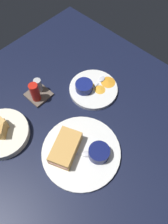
# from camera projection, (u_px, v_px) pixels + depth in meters

# --- Properties ---
(ground_plane) EXTENTS (1.10, 1.10, 0.03)m
(ground_plane) POSITION_uv_depth(u_px,v_px,m) (69.00, 134.00, 0.82)
(ground_plane) COLOR black
(plate_sandwich_main) EXTENTS (0.28, 0.28, 0.02)m
(plate_sandwich_main) POSITION_uv_depth(u_px,v_px,m) (81.00, 152.00, 0.76)
(plate_sandwich_main) COLOR silver
(plate_sandwich_main) RESTS_ON ground_plane
(sandwich_half_near) EXTENTS (0.15, 0.12, 0.05)m
(sandwich_half_near) POSITION_uv_depth(u_px,v_px,m) (66.00, 148.00, 0.73)
(sandwich_half_near) COLOR tan
(sandwich_half_near) RESTS_ON plate_sandwich_main
(ramekin_dark_sauce) EXTENTS (0.07, 0.07, 0.04)m
(ramekin_dark_sauce) POSITION_uv_depth(u_px,v_px,m) (99.00, 153.00, 0.73)
(ramekin_dark_sauce) COLOR #0C144C
(ramekin_dark_sauce) RESTS_ON plate_sandwich_main
(spoon_by_dark_ramekin) EXTENTS (0.08, 0.08, 0.01)m
(spoon_by_dark_ramekin) POSITION_uv_depth(u_px,v_px,m) (82.00, 154.00, 0.74)
(spoon_by_dark_ramekin) COLOR silver
(spoon_by_dark_ramekin) RESTS_ON plate_sandwich_main
(plate_chips_companion) EXTENTS (0.20, 0.20, 0.02)m
(plate_chips_companion) POSITION_uv_depth(u_px,v_px,m) (93.00, 89.00, 0.90)
(plate_chips_companion) COLOR silver
(plate_chips_companion) RESTS_ON ground_plane
(ramekin_light_gravy) EXTENTS (0.07, 0.07, 0.03)m
(ramekin_light_gravy) POSITION_uv_depth(u_px,v_px,m) (84.00, 86.00, 0.87)
(ramekin_light_gravy) COLOR navy
(ramekin_light_gravy) RESTS_ON plate_chips_companion
(spoon_by_gravy_ramekin) EXTENTS (0.10, 0.02, 0.01)m
(spoon_by_gravy_ramekin) POSITION_uv_depth(u_px,v_px,m) (100.00, 81.00, 0.91)
(spoon_by_gravy_ramekin) COLOR silver
(spoon_by_gravy_ramekin) RESTS_ON plate_chips_companion
(plantain_chip_scatter) EXTENTS (0.14, 0.11, 0.01)m
(plantain_chip_scatter) POSITION_uv_depth(u_px,v_px,m) (101.00, 85.00, 0.90)
(plantain_chip_scatter) COLOR orange
(plantain_chip_scatter) RESTS_ON plate_chips_companion
(bread_basket_rear) EXTENTS (0.20, 0.20, 0.08)m
(bread_basket_rear) POSITION_uv_depth(u_px,v_px,m) (1.00, 132.00, 0.78)
(bread_basket_rear) COLOR silver
(bread_basket_rear) RESTS_ON ground_plane
(condiment_caddy) EXTENTS (0.09, 0.09, 0.10)m
(condiment_caddy) POSITION_uv_depth(u_px,v_px,m) (37.00, 91.00, 0.86)
(condiment_caddy) COLOR brown
(condiment_caddy) RESTS_ON ground_plane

